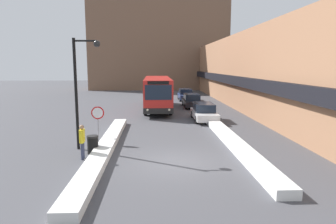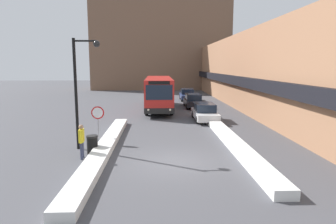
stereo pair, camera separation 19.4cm
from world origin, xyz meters
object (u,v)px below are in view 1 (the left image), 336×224
object	(u,v)px
parked_car_back	(185,95)
stop_sign	(98,117)
trash_bin	(93,145)
parked_car_middle	(192,101)
parked_car_front	(204,112)
street_lamp	(81,81)
city_bus	(157,92)
pedestrian	(82,139)

from	to	relation	value
parked_car_back	stop_sign	size ratio (longest dim) A/B	2.02
parked_car_back	trash_bin	size ratio (longest dim) A/B	4.62
parked_car_middle	parked_car_front	bearing A→B (deg)	-90.00
stop_sign	street_lamp	size ratio (longest dim) A/B	0.36
city_bus	parked_car_back	bearing A→B (deg)	65.54
city_bus	trash_bin	world-z (taller)	city_bus
parked_car_back	trash_bin	world-z (taller)	parked_car_back
stop_sign	trash_bin	world-z (taller)	stop_sign
city_bus	pedestrian	bearing A→B (deg)	-103.20
stop_sign	street_lamp	xyz separation A→B (m)	(-0.54, -1.42, 2.17)
city_bus	parked_car_middle	distance (m)	4.28
trash_bin	parked_car_back	bearing A→B (deg)	72.96
parked_car_front	trash_bin	world-z (taller)	parked_car_front
street_lamp	pedestrian	size ratio (longest dim) A/B	3.50
trash_bin	stop_sign	bearing A→B (deg)	93.16
parked_car_front	parked_car_back	size ratio (longest dim) A/B	1.04
parked_car_middle	parked_car_back	world-z (taller)	parked_car_back
stop_sign	trash_bin	distance (m)	2.58
parked_car_front	parked_car_back	distance (m)	14.80
stop_sign	city_bus	bearing A→B (deg)	74.51
parked_car_front	trash_bin	bearing A→B (deg)	-128.61
stop_sign	street_lamp	bearing A→B (deg)	-110.89
parked_car_middle	stop_sign	size ratio (longest dim) A/B	2.19
parked_car_front	parked_car_back	world-z (taller)	parked_car_back
stop_sign	pedestrian	size ratio (longest dim) A/B	1.27
parked_car_front	trash_bin	distance (m)	11.80
pedestrian	street_lamp	bearing A→B (deg)	-172.56
city_bus	pedestrian	distance (m)	17.03
stop_sign	trash_bin	xyz separation A→B (m)	(0.13, -2.34, -1.09)
parked_car_back	parked_car_middle	bearing A→B (deg)	-90.00
city_bus	parked_car_middle	bearing A→B (deg)	23.82
parked_car_front	street_lamp	bearing A→B (deg)	-134.05
parked_car_middle	parked_car_back	xyz separation A→B (m)	(0.00, 6.66, 0.03)
street_lamp	parked_car_front	bearing A→B (deg)	45.95
parked_car_middle	parked_car_back	bearing A→B (deg)	90.00
city_bus	parked_car_front	size ratio (longest dim) A/B	2.61
parked_car_back	city_bus	bearing A→B (deg)	-114.46
parked_car_back	pedestrian	bearing A→B (deg)	-107.13
parked_car_front	street_lamp	world-z (taller)	street_lamp
parked_car_front	stop_sign	world-z (taller)	stop_sign
stop_sign	street_lamp	distance (m)	2.65
parked_car_back	pedestrian	size ratio (longest dim) A/B	2.57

